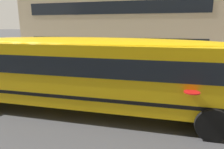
# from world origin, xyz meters

# --- Properties ---
(ground_plane) EXTENTS (400.00, 400.00, 0.00)m
(ground_plane) POSITION_xyz_m (0.00, 0.00, 0.00)
(ground_plane) COLOR #424244
(sidewalk_far) EXTENTS (120.00, 3.00, 0.01)m
(sidewalk_far) POSITION_xyz_m (0.00, 8.02, 0.01)
(sidewalk_far) COLOR gray
(sidewalk_far) RESTS_ON ground_plane
(lane_centreline) EXTENTS (110.00, 0.16, 0.01)m
(lane_centreline) POSITION_xyz_m (0.00, 0.00, 0.00)
(lane_centreline) COLOR silver
(lane_centreline) RESTS_ON ground_plane
(school_bus) EXTENTS (13.78, 3.27, 3.07)m
(school_bus) POSITION_xyz_m (-3.45, -1.36, 1.82)
(school_bus) COLOR yellow
(school_bus) RESTS_ON ground_plane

